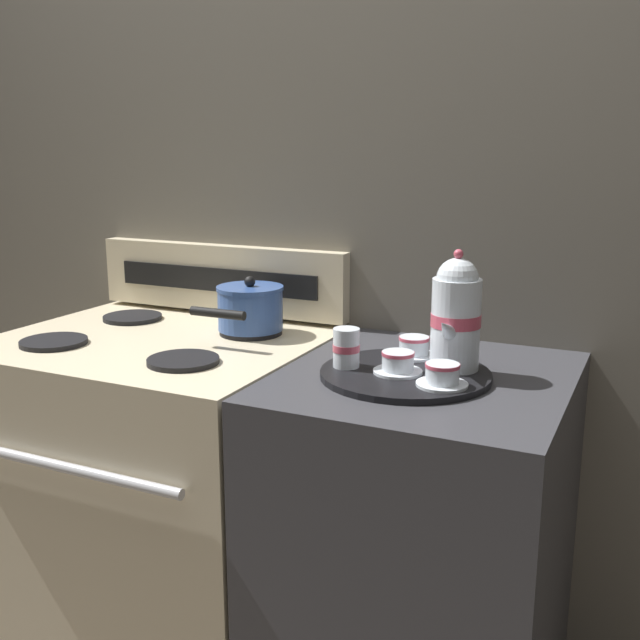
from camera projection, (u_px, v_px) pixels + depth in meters
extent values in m
cube|color=#666056|center=(324.00, 259.00, 2.03)|extent=(6.00, 0.05, 2.20)
cube|color=beige|center=(164.00, 508.00, 1.98)|extent=(0.80, 0.66, 0.93)
cylinder|color=silver|center=(60.00, 466.00, 1.62)|extent=(0.64, 0.02, 0.02)
cylinder|color=black|center=(133.00, 317.00, 2.09)|extent=(0.16, 0.16, 0.01)
cylinder|color=black|center=(251.00, 332.00, 1.93)|extent=(0.16, 0.16, 0.01)
cylinder|color=black|center=(54.00, 342.00, 1.83)|extent=(0.16, 0.16, 0.01)
cylinder|color=black|center=(183.00, 361.00, 1.67)|extent=(0.16, 0.16, 0.01)
cube|color=beige|center=(220.00, 278.00, 2.12)|extent=(0.78, 0.05, 0.19)
cube|color=black|center=(215.00, 280.00, 2.10)|extent=(0.64, 0.01, 0.07)
cube|color=#38383D|center=(419.00, 571.00, 1.69)|extent=(0.60, 0.66, 0.93)
cylinder|color=#335193|center=(250.00, 310.00, 1.92)|extent=(0.17, 0.17, 0.10)
cylinder|color=#335193|center=(250.00, 288.00, 1.90)|extent=(0.17, 0.17, 0.01)
sphere|color=black|center=(250.00, 282.00, 1.90)|extent=(0.03, 0.03, 0.03)
cylinder|color=black|center=(218.00, 313.00, 1.77)|extent=(0.15, 0.02, 0.02)
cylinder|color=black|center=(405.00, 374.00, 1.56)|extent=(0.36, 0.36, 0.01)
cylinder|color=silver|center=(456.00, 324.00, 1.56)|extent=(0.10, 0.10, 0.19)
cylinder|color=#C6475B|center=(456.00, 320.00, 1.56)|extent=(0.10, 0.10, 0.03)
sphere|color=silver|center=(457.00, 279.00, 1.54)|extent=(0.09, 0.09, 0.09)
sphere|color=#C6475B|center=(459.00, 254.00, 1.52)|extent=(0.02, 0.02, 0.02)
cone|color=silver|center=(445.00, 328.00, 1.49)|extent=(0.03, 0.08, 0.06)
cylinder|color=silver|center=(398.00, 372.00, 1.55)|extent=(0.10, 0.10, 0.01)
cylinder|color=silver|center=(398.00, 361.00, 1.54)|extent=(0.07, 0.07, 0.04)
cylinder|color=#C6475B|center=(398.00, 354.00, 1.54)|extent=(0.07, 0.07, 0.01)
cylinder|color=silver|center=(414.00, 355.00, 1.67)|extent=(0.10, 0.10, 0.01)
cylinder|color=silver|center=(414.00, 345.00, 1.66)|extent=(0.07, 0.07, 0.04)
cylinder|color=#C6475B|center=(414.00, 338.00, 1.66)|extent=(0.07, 0.07, 0.01)
cylinder|color=silver|center=(442.00, 384.00, 1.47)|extent=(0.10, 0.10, 0.01)
cylinder|color=silver|center=(442.00, 373.00, 1.46)|extent=(0.07, 0.07, 0.04)
cylinder|color=#C6475B|center=(443.00, 365.00, 1.46)|extent=(0.07, 0.07, 0.01)
cylinder|color=silver|center=(346.00, 348.00, 1.58)|extent=(0.06, 0.06, 0.08)
cylinder|color=#C6475B|center=(346.00, 348.00, 1.58)|extent=(0.06, 0.06, 0.02)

